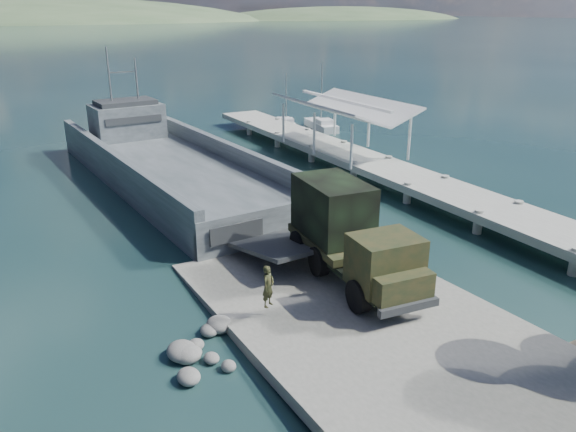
{
  "coord_description": "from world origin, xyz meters",
  "views": [
    {
      "loc": [
        -12.02,
        -16.47,
        11.87
      ],
      "look_at": [
        0.37,
        6.0,
        2.36
      ],
      "focal_mm": 35.0,
      "sensor_mm": 36.0,
      "label": 1
    }
  ],
  "objects_px": {
    "pier": "(351,148)",
    "sailboat_far": "(286,123)",
    "landing_craft": "(171,172)",
    "soldier": "(268,295)",
    "military_truck": "(349,234)",
    "sailboat_near": "(322,126)"
  },
  "relations": [
    {
      "from": "pier",
      "to": "sailboat_far",
      "type": "bearing_deg",
      "value": 77.84
    },
    {
      "from": "landing_craft",
      "to": "soldier",
      "type": "xyz_separation_m",
      "value": [
        -2.76,
        -20.85,
        0.56
      ]
    },
    {
      "from": "military_truck",
      "to": "soldier",
      "type": "relative_size",
      "value": 5.17
    },
    {
      "from": "landing_craft",
      "to": "military_truck",
      "type": "distance_m",
      "value": 19.58
    },
    {
      "from": "pier",
      "to": "landing_craft",
      "type": "bearing_deg",
      "value": 167.42
    },
    {
      "from": "sailboat_far",
      "to": "soldier",
      "type": "bearing_deg",
      "value": -100.58
    },
    {
      "from": "landing_craft",
      "to": "soldier",
      "type": "distance_m",
      "value": 21.04
    },
    {
      "from": "pier",
      "to": "sailboat_far",
      "type": "distance_m",
      "value": 17.68
    },
    {
      "from": "military_truck",
      "to": "pier",
      "type": "bearing_deg",
      "value": 60.33
    },
    {
      "from": "military_truck",
      "to": "sailboat_far",
      "type": "bearing_deg",
      "value": 71.1
    },
    {
      "from": "landing_craft",
      "to": "soldier",
      "type": "relative_size",
      "value": 19.33
    },
    {
      "from": "sailboat_near",
      "to": "sailboat_far",
      "type": "relative_size",
      "value": 1.21
    },
    {
      "from": "sailboat_far",
      "to": "military_truck",
      "type": "bearing_deg",
      "value": -95.3
    },
    {
      "from": "military_truck",
      "to": "soldier",
      "type": "xyz_separation_m",
      "value": [
        -4.74,
        -1.44,
        -1.14
      ]
    },
    {
      "from": "pier",
      "to": "military_truck",
      "type": "height_order",
      "value": "pier"
    },
    {
      "from": "sailboat_near",
      "to": "pier",
      "type": "bearing_deg",
      "value": -103.83
    },
    {
      "from": "military_truck",
      "to": "soldier",
      "type": "distance_m",
      "value": 5.08
    },
    {
      "from": "sailboat_near",
      "to": "sailboat_far",
      "type": "bearing_deg",
      "value": 138.15
    },
    {
      "from": "pier",
      "to": "sailboat_near",
      "type": "distance_m",
      "value": 15.44
    },
    {
      "from": "landing_craft",
      "to": "sailboat_near",
      "type": "height_order",
      "value": "landing_craft"
    },
    {
      "from": "pier",
      "to": "military_truck",
      "type": "relative_size",
      "value": 4.94
    },
    {
      "from": "landing_craft",
      "to": "sailboat_near",
      "type": "distance_m",
      "value": 22.63
    }
  ]
}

